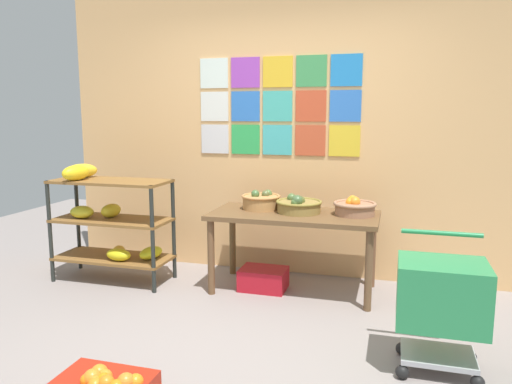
% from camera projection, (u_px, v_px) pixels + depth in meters
% --- Properties ---
extents(ground, '(9.36, 9.36, 0.00)m').
position_uv_depth(ground, '(228.00, 349.00, 3.25)').
color(ground, gray).
extents(back_wall_with_art, '(4.45, 0.07, 2.90)m').
position_uv_depth(back_wall_with_art, '(286.00, 123.00, 4.65)').
color(back_wall_with_art, '#E4AD6D').
rests_on(back_wall_with_art, ground).
extents(banana_shelf_unit, '(1.08, 0.49, 1.09)m').
position_uv_depth(banana_shelf_unit, '(108.00, 218.00, 4.52)').
color(banana_shelf_unit, '#242824').
rests_on(banana_shelf_unit, ground).
extents(display_table, '(1.44, 0.69, 0.70)m').
position_uv_depth(display_table, '(294.00, 223.00, 4.24)').
color(display_table, brown).
rests_on(display_table, ground).
extents(fruit_basket_right, '(0.40, 0.40, 0.17)m').
position_uv_depth(fruit_basket_right, '(299.00, 205.00, 4.24)').
color(fruit_basket_right, olive).
rests_on(fruit_basket_right, display_table).
extents(fruit_basket_back_left, '(0.36, 0.36, 0.16)m').
position_uv_depth(fruit_basket_back_left, '(354.00, 207.00, 4.14)').
color(fruit_basket_back_left, '#9D6D50').
rests_on(fruit_basket_back_left, display_table).
extents(fruit_basket_back_right, '(0.35, 0.35, 0.17)m').
position_uv_depth(fruit_basket_back_right, '(261.00, 201.00, 4.40)').
color(fruit_basket_back_right, '#B68148').
rests_on(fruit_basket_back_right, display_table).
extents(produce_crate_under_table, '(0.41, 0.30, 0.19)m').
position_uv_depth(produce_crate_under_table, '(263.00, 279.00, 4.35)').
color(produce_crate_under_table, '#B21522').
rests_on(produce_crate_under_table, ground).
extents(shopping_cart, '(0.51, 0.45, 0.82)m').
position_uv_depth(shopping_cart, '(441.00, 298.00, 2.90)').
color(shopping_cart, black).
rests_on(shopping_cart, ground).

